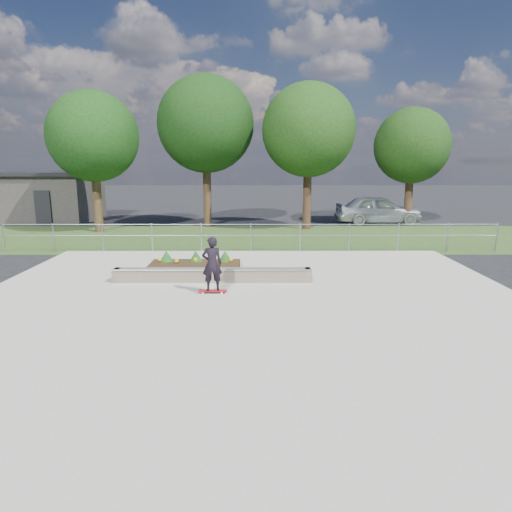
{
  "coord_description": "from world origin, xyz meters",
  "views": [
    {
      "loc": [
        0.16,
        -10.75,
        3.66
      ],
      "look_at": [
        0.2,
        1.5,
        1.1
      ],
      "focal_mm": 32.0,
      "sensor_mm": 36.0,
      "label": 1
    }
  ],
  "objects_px": {
    "grind_ledge": "(212,275)",
    "parked_car": "(378,210)",
    "skateboarder": "(212,264)",
    "planter_bed": "(195,264)"
  },
  "relations": [
    {
      "from": "grind_ledge",
      "to": "parked_car",
      "type": "relative_size",
      "value": 1.21
    },
    {
      "from": "grind_ledge",
      "to": "skateboarder",
      "type": "xyz_separation_m",
      "value": [
        0.12,
        -1.26,
        0.62
      ]
    },
    {
      "from": "planter_bed",
      "to": "grind_ledge",
      "type": "bearing_deg",
      "value": -65.28
    },
    {
      "from": "skateboarder",
      "to": "planter_bed",
      "type": "bearing_deg",
      "value": 106.51
    },
    {
      "from": "skateboarder",
      "to": "parked_car",
      "type": "relative_size",
      "value": 0.32
    },
    {
      "from": "parked_car",
      "to": "skateboarder",
      "type": "bearing_deg",
      "value": 148.0
    },
    {
      "from": "skateboarder",
      "to": "parked_car",
      "type": "bearing_deg",
      "value": 60.08
    },
    {
      "from": "grind_ledge",
      "to": "skateboarder",
      "type": "relative_size",
      "value": 3.77
    },
    {
      "from": "grind_ledge",
      "to": "parked_car",
      "type": "xyz_separation_m",
      "value": [
        8.6,
        13.48,
        0.58
      ]
    },
    {
      "from": "planter_bed",
      "to": "skateboarder",
      "type": "relative_size",
      "value": 1.88
    }
  ]
}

